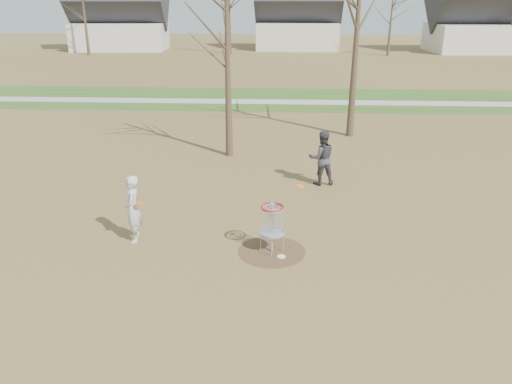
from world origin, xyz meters
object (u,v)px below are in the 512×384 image
(player_standing, at_px, (133,209))
(disc_grounded, at_px, (281,256))
(disc_golf_basket, at_px, (272,220))
(player_throwing, at_px, (322,158))

(player_standing, xyz_separation_m, disc_grounded, (4.06, -0.76, -0.92))
(disc_golf_basket, bearing_deg, player_throwing, 72.55)
(player_throwing, height_order, disc_grounded, player_throwing)
(player_standing, relative_size, disc_golf_basket, 1.40)
(player_standing, height_order, disc_grounded, player_standing)
(player_throwing, relative_size, disc_grounded, 8.89)
(player_throwing, bearing_deg, player_standing, 31.48)
(player_throwing, bearing_deg, disc_grounded, 66.22)
(player_standing, xyz_separation_m, disc_golf_basket, (3.80, -0.46, -0.03))
(disc_grounded, relative_size, disc_golf_basket, 0.16)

